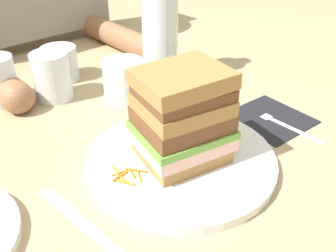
{
  "coord_description": "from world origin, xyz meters",
  "views": [
    {
      "loc": [
        -0.33,
        -0.34,
        0.36
      ],
      "look_at": [
        -0.01,
        0.01,
        0.06
      ],
      "focal_mm": 39.93,
      "sensor_mm": 36.0,
      "label": 1
    }
  ],
  "objects_px": {
    "main_plate": "(181,160)",
    "juice_glass": "(124,82)",
    "fork": "(280,122)",
    "knife": "(90,229)",
    "water_bottle": "(160,19)",
    "sandwich": "(182,117)",
    "empty_tumbler_1": "(52,76)",
    "empty_tumbler_2": "(60,63)",
    "napkin_dark": "(270,118)"
  },
  "relations": [
    {
      "from": "main_plate",
      "to": "juice_glass",
      "type": "bearing_deg",
      "value": 74.63
    },
    {
      "from": "knife",
      "to": "empty_tumbler_2",
      "type": "height_order",
      "value": "empty_tumbler_2"
    },
    {
      "from": "fork",
      "to": "knife",
      "type": "height_order",
      "value": "fork"
    },
    {
      "from": "sandwich",
      "to": "juice_glass",
      "type": "height_order",
      "value": "sandwich"
    },
    {
      "from": "water_bottle",
      "to": "empty_tumbler_1",
      "type": "distance_m",
      "value": 0.25
    },
    {
      "from": "knife",
      "to": "juice_glass",
      "type": "bearing_deg",
      "value": 45.99
    },
    {
      "from": "empty_tumbler_1",
      "to": "empty_tumbler_2",
      "type": "relative_size",
      "value": 1.23
    },
    {
      "from": "napkin_dark",
      "to": "empty_tumbler_1",
      "type": "relative_size",
      "value": 1.38
    },
    {
      "from": "knife",
      "to": "empty_tumbler_2",
      "type": "xyz_separation_m",
      "value": [
        0.19,
        0.42,
        0.04
      ]
    },
    {
      "from": "main_plate",
      "to": "sandwich",
      "type": "height_order",
      "value": "sandwich"
    },
    {
      "from": "napkin_dark",
      "to": "water_bottle",
      "type": "xyz_separation_m",
      "value": [
        -0.03,
        0.27,
        0.13
      ]
    },
    {
      "from": "main_plate",
      "to": "empty_tumbler_2",
      "type": "height_order",
      "value": "empty_tumbler_2"
    },
    {
      "from": "main_plate",
      "to": "fork",
      "type": "distance_m",
      "value": 0.22
    },
    {
      "from": "fork",
      "to": "water_bottle",
      "type": "height_order",
      "value": "water_bottle"
    },
    {
      "from": "sandwich",
      "to": "fork",
      "type": "xyz_separation_m",
      "value": [
        0.22,
        -0.04,
        -0.08
      ]
    },
    {
      "from": "napkin_dark",
      "to": "fork",
      "type": "bearing_deg",
      "value": -90.34
    },
    {
      "from": "napkin_dark",
      "to": "knife",
      "type": "xyz_separation_m",
      "value": [
        -0.39,
        -0.0,
        0.0
      ]
    },
    {
      "from": "main_plate",
      "to": "napkin_dark",
      "type": "distance_m",
      "value": 0.22
    },
    {
      "from": "fork",
      "to": "knife",
      "type": "relative_size",
      "value": 0.83
    },
    {
      "from": "knife",
      "to": "water_bottle",
      "type": "relative_size",
      "value": 0.68
    },
    {
      "from": "water_bottle",
      "to": "empty_tumbler_1",
      "type": "bearing_deg",
      "value": 161.7
    },
    {
      "from": "sandwich",
      "to": "empty_tumbler_2",
      "type": "distance_m",
      "value": 0.41
    },
    {
      "from": "napkin_dark",
      "to": "knife",
      "type": "height_order",
      "value": "same"
    },
    {
      "from": "empty_tumbler_1",
      "to": "empty_tumbler_2",
      "type": "distance_m",
      "value": 0.09
    },
    {
      "from": "napkin_dark",
      "to": "fork",
      "type": "xyz_separation_m",
      "value": [
        -0.0,
        -0.02,
        0.0
      ]
    },
    {
      "from": "sandwich",
      "to": "empty_tumbler_1",
      "type": "xyz_separation_m",
      "value": [
        -0.04,
        0.33,
        -0.04
      ]
    },
    {
      "from": "sandwich",
      "to": "knife",
      "type": "bearing_deg",
      "value": -173.73
    },
    {
      "from": "main_plate",
      "to": "fork",
      "type": "bearing_deg",
      "value": -9.9
    },
    {
      "from": "knife",
      "to": "empty_tumbler_2",
      "type": "bearing_deg",
      "value": 65.28
    },
    {
      "from": "juice_glass",
      "to": "empty_tumbler_2",
      "type": "relative_size",
      "value": 1.05
    },
    {
      "from": "knife",
      "to": "sandwich",
      "type": "bearing_deg",
      "value": 6.27
    },
    {
      "from": "fork",
      "to": "juice_glass",
      "type": "height_order",
      "value": "juice_glass"
    },
    {
      "from": "knife",
      "to": "water_bottle",
      "type": "xyz_separation_m",
      "value": [
        0.36,
        0.28,
        0.13
      ]
    },
    {
      "from": "fork",
      "to": "empty_tumbler_2",
      "type": "bearing_deg",
      "value": 114.3
    },
    {
      "from": "knife",
      "to": "fork",
      "type": "bearing_deg",
      "value": -2.62
    },
    {
      "from": "main_plate",
      "to": "water_bottle",
      "type": "xyz_separation_m",
      "value": [
        0.18,
        0.26,
        0.13
      ]
    },
    {
      "from": "empty_tumbler_2",
      "to": "water_bottle",
      "type": "bearing_deg",
      "value": -41.59
    },
    {
      "from": "sandwich",
      "to": "fork",
      "type": "height_order",
      "value": "sandwich"
    },
    {
      "from": "napkin_dark",
      "to": "empty_tumbler_2",
      "type": "bearing_deg",
      "value": 115.44
    },
    {
      "from": "sandwich",
      "to": "empty_tumbler_2",
      "type": "height_order",
      "value": "sandwich"
    },
    {
      "from": "water_bottle",
      "to": "empty_tumbler_1",
      "type": "relative_size",
      "value": 3.05
    },
    {
      "from": "fork",
      "to": "empty_tumbler_1",
      "type": "bearing_deg",
      "value": 124.79
    },
    {
      "from": "main_plate",
      "to": "fork",
      "type": "relative_size",
      "value": 1.76
    },
    {
      "from": "knife",
      "to": "juice_glass",
      "type": "relative_size",
      "value": 2.43
    },
    {
      "from": "knife",
      "to": "empty_tumbler_1",
      "type": "height_order",
      "value": "empty_tumbler_1"
    },
    {
      "from": "knife",
      "to": "juice_glass",
      "type": "xyz_separation_m",
      "value": [
        0.24,
        0.25,
        0.04
      ]
    },
    {
      "from": "fork",
      "to": "knife",
      "type": "bearing_deg",
      "value": 177.38
    },
    {
      "from": "juice_glass",
      "to": "empty_tumbler_2",
      "type": "distance_m",
      "value": 0.18
    },
    {
      "from": "fork",
      "to": "water_bottle",
      "type": "bearing_deg",
      "value": 96.41
    },
    {
      "from": "empty_tumbler_2",
      "to": "juice_glass",
      "type": "bearing_deg",
      "value": -74.72
    }
  ]
}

